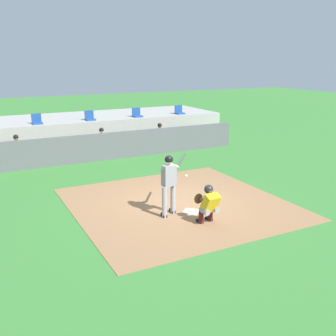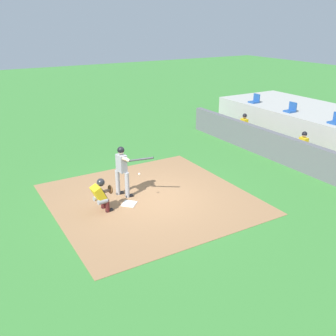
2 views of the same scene
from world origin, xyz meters
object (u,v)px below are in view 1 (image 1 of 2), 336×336
at_px(batter_at_plate, 169,181).
at_px(stadium_seat_3, 137,114).
at_px(home_plate, 191,211).
at_px(dugout_player_0, 17,149).
at_px(stadium_seat_2, 90,118).
at_px(dugout_player_1, 103,141).
at_px(catcher_crouched, 208,203).
at_px(stadium_seat_4, 179,112).
at_px(stadium_seat_1, 37,121).
at_px(dugout_player_2, 161,136).

height_order(batter_at_plate, stadium_seat_3, stadium_seat_3).
relative_size(home_plate, batter_at_plate, 0.24).
height_order(dugout_player_0, stadium_seat_2, stadium_seat_2).
bearing_deg(stadium_seat_3, dugout_player_1, -142.27).
height_order(batter_at_plate, catcher_crouched, batter_at_plate).
height_order(stadium_seat_2, stadium_seat_3, same).
relative_size(stadium_seat_3, stadium_seat_4, 1.00).
bearing_deg(stadium_seat_1, dugout_player_2, -19.91).
relative_size(batter_at_plate, dugout_player_2, 1.39).
bearing_deg(batter_at_plate, stadium_seat_3, 71.99).
bearing_deg(dugout_player_2, dugout_player_0, 180.00).
xyz_separation_m(batter_at_plate, stadium_seat_2, (0.68, 10.07, 0.50)).
distance_m(dugout_player_1, stadium_seat_1, 3.39).
bearing_deg(dugout_player_0, home_plate, -64.86).
xyz_separation_m(catcher_crouched, stadium_seat_2, (0.02, 11.10, 0.93)).
bearing_deg(home_plate, stadium_seat_3, 75.67).
distance_m(catcher_crouched, dugout_player_1, 9.07).
xyz_separation_m(batter_at_plate, stadium_seat_1, (-1.92, 10.07, 0.50)).
relative_size(dugout_player_1, dugout_player_2, 1.00).
xyz_separation_m(home_plate, dugout_player_1, (-0.03, 8.14, 0.65)).
bearing_deg(stadium_seat_2, dugout_player_2, -33.99).
relative_size(home_plate, dugout_player_1, 0.34).
height_order(home_plate, dugout_player_1, dugout_player_1).
bearing_deg(catcher_crouched, dugout_player_2, 71.47).
distance_m(dugout_player_2, stadium_seat_3, 2.25).
height_order(home_plate, dugout_player_0, dugout_player_0).
bearing_deg(stadium_seat_1, stadium_seat_4, 0.00).
bearing_deg(catcher_crouched, stadium_seat_2, 89.89).
bearing_deg(batter_at_plate, stadium_seat_1, 100.82).
bearing_deg(stadium_seat_4, dugout_player_1, -158.74).
height_order(batter_at_plate, stadium_seat_4, stadium_seat_4).
height_order(stadium_seat_2, stadium_seat_4, same).
xyz_separation_m(batter_at_plate, stadium_seat_3, (3.28, 10.07, 0.50)).
bearing_deg(catcher_crouched, dugout_player_1, 90.06).
bearing_deg(stadium_seat_1, stadium_seat_2, 0.00).
bearing_deg(dugout_player_0, stadium_seat_1, 59.01).
distance_m(batter_at_plate, dugout_player_1, 8.07).
relative_size(catcher_crouched, dugout_player_1, 1.30).
distance_m(dugout_player_2, stadium_seat_4, 3.11).
bearing_deg(dugout_player_2, stadium_seat_4, 42.99).
relative_size(batter_at_plate, catcher_crouched, 1.07).
bearing_deg(stadium_seat_2, stadium_seat_3, 0.00).
distance_m(dugout_player_0, dugout_player_2, 6.84).
height_order(catcher_crouched, stadium_seat_1, stadium_seat_1).
distance_m(stadium_seat_3, stadium_seat_4, 2.60).
relative_size(dugout_player_1, stadium_seat_4, 2.71).
distance_m(home_plate, dugout_player_2, 8.71).
height_order(dugout_player_0, dugout_player_1, same).
height_order(stadium_seat_1, stadium_seat_2, same).
relative_size(batter_at_plate, stadium_seat_1, 3.76).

